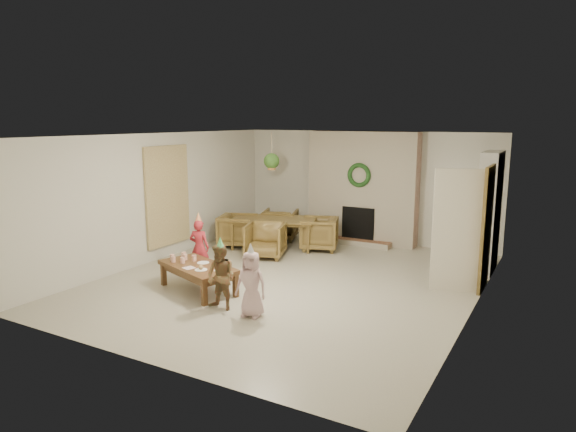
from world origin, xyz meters
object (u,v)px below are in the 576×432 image
Objects in this scene: dining_chair_left at (238,230)px; child_plaid at (221,277)px; dining_chair_right at (319,234)px; coffee_table_top at (198,267)px; child_pink at (251,284)px; dining_chair_far at (280,224)px; child_red at (199,247)px; dining_chair_near at (265,240)px; dining_table at (273,233)px.

child_plaid is (1.97, -3.28, 0.14)m from dining_chair_left.
dining_chair_right is 0.55× the size of coffee_table_top.
dining_chair_right is 3.96m from child_pink.
dining_chair_far is at bearing -128.66° from dining_chair_right.
dining_chair_left is at bearing 45.00° from dining_chair_far.
dining_chair_left is at bearing -87.81° from child_red.
dining_chair_far and dining_chair_left have the same top height.
child_red is 1.03× the size of child_plaid.
dining_chair_far is (-0.52, 1.51, 0.00)m from dining_chair_near.
dining_chair_near is 1.64m from child_red.
dining_table is 1.28× the size of coffee_table_top.
coffee_table_top is at bearing -101.68° from dining_table.
dining_chair_far is at bearing 119.61° from coffee_table_top.
dining_chair_near is at bearing 90.00° from dining_chair_far.
coffee_table_top is (0.40, -3.06, 0.08)m from dining_table.
dining_chair_near is at bearing -90.00° from dining_table.
dining_chair_near is at bearing 111.47° from child_pink.
dining_table is 2.34× the size of dining_chair_right.
dining_chair_right is at bearing -90.00° from dining_chair_left.
child_red reaches higher than child_pink.
child_red reaches higher than dining_chair_left.
child_plaid is at bearing 89.93° from dining_chair_far.
dining_chair_far is 1.00× the size of dining_chair_left.
child_plaid is at bearing -90.08° from dining_table.
dining_chair_right is 2.88m from child_red.
child_pink is at bearing -0.20° from coffee_table_top.
child_red is at bearing -41.38° from dining_chair_right.
child_plaid reaches higher than coffee_table_top.
child_red is (-0.41, -1.58, 0.15)m from dining_chair_near.
dining_chair_left is (-1.02, 0.49, 0.00)m from dining_chair_near.
dining_table is 2.34× the size of dining_chair_far.
dining_chair_far is 1.13m from dining_chair_left.
dining_chair_near is 0.55× the size of coffee_table_top.
child_pink is at bearing -81.00° from dining_chair_near.
coffee_table_top is at bearing 152.44° from child_plaid.
child_plaid is at bearing -168.03° from dining_chair_left.
dining_table is 1.80× the size of child_red.
child_pink is (1.36, -0.49, 0.07)m from coffee_table_top.
dining_chair_left is 3.02m from coffee_table_top.
dining_table is 2.34× the size of dining_chair_near.
dining_chair_left is 4.14m from child_pink.
coffee_table_top is 1.44m from child_pink.
dining_chair_near reaches higher than coffee_table_top.
dining_chair_right is (1.20, -0.43, 0.00)m from dining_chair_far.
child_pink reaches higher than dining_chair_right.
dining_chair_left is (-0.49, -1.02, 0.00)m from dining_chair_far.
coffee_table_top is (1.15, -2.79, 0.05)m from dining_chair_left.
dining_chair_right is at bearing -126.34° from child_red.
dining_chair_left and dining_chair_right have the same top height.
child_red is (0.60, -2.08, 0.15)m from dining_chair_left.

